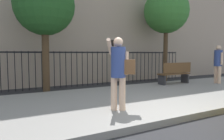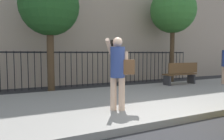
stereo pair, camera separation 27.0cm
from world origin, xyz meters
name	(u,v)px [view 1 (the left image)]	position (x,y,z in m)	size (l,w,h in m)	color
ground_plane	(177,124)	(0.00, 0.00, 0.00)	(60.00, 60.00, 0.00)	#28282B
sidewalk	(123,100)	(0.00, 2.20, 0.07)	(28.00, 4.40, 0.15)	gray
iron_fence	(80,64)	(0.00, 5.90, 1.02)	(12.03, 0.04, 1.60)	black
pedestrian_on_phone	(119,68)	(-0.80, 1.07, 1.15)	(0.71, 0.65, 1.72)	beige
pedestrian_walking	(218,62)	(5.43, 2.80, 1.13)	(0.40, 0.48, 1.72)	beige
street_bench	(175,73)	(3.59, 3.58, 0.65)	(1.60, 0.45, 0.95)	brown
street_tree_near	(166,11)	(4.50, 5.18, 3.68)	(2.31, 2.31, 4.86)	#4C3823
street_tree_far	(44,6)	(-1.67, 5.03, 3.27)	(2.25, 2.25, 4.42)	#4C3823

